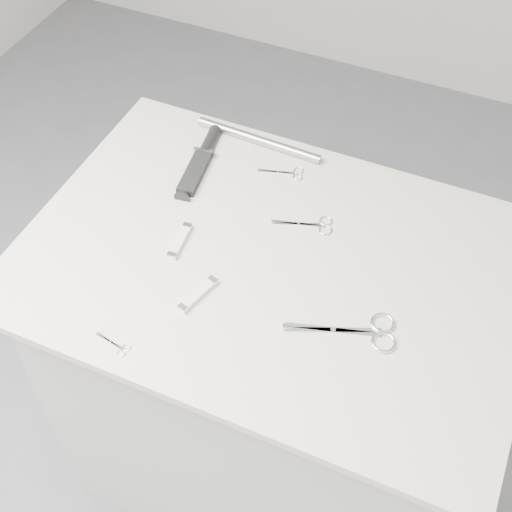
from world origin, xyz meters
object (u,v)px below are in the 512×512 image
at_px(tiny_scissors, 117,346).
at_px(sheathed_knife, 202,158).
at_px(pocket_knife_b, 198,294).
at_px(embroidery_scissors_a, 314,225).
at_px(pocket_knife_a, 180,241).
at_px(large_shears, 365,332).
at_px(embroidery_scissors_b, 288,173).
at_px(plinth, 271,383).
at_px(metal_rail, 259,140).

bearing_deg(tiny_scissors, sheathed_knife, 109.39).
bearing_deg(tiny_scissors, pocket_knife_b, 72.65).
bearing_deg(tiny_scissors, embroidery_scissors_a, 72.66).
distance_m(sheathed_knife, pocket_knife_a, 0.25).
height_order(tiny_scissors, pocket_knife_a, pocket_knife_a).
height_order(large_shears, embroidery_scissors_b, large_shears).
distance_m(embroidery_scissors_a, sheathed_knife, 0.31).
bearing_deg(pocket_knife_b, sheathed_knife, 40.93).
bearing_deg(pocket_knife_b, embroidery_scissors_b, 11.17).
bearing_deg(plinth, sheathed_knife, 142.11).
xyz_separation_m(sheathed_knife, pocket_knife_b, (0.16, -0.34, -0.00)).
height_order(large_shears, pocket_knife_a, pocket_knife_a).
bearing_deg(large_shears, pocket_knife_a, 152.45).
bearing_deg(plinth, embroidery_scissors_b, 105.97).
distance_m(plinth, large_shears, 0.53).
xyz_separation_m(large_shears, metal_rail, (-0.39, 0.40, 0.01)).
bearing_deg(metal_rail, tiny_scissors, -90.96).
distance_m(pocket_knife_b, metal_rail, 0.45).
bearing_deg(embroidery_scissors_a, sheathed_knife, 145.94).
height_order(sheathed_knife, pocket_knife_b, sheathed_knife).
height_order(embroidery_scissors_a, embroidery_scissors_b, same).
xyz_separation_m(plinth, sheathed_knife, (-0.26, 0.20, 0.48)).
bearing_deg(large_shears, tiny_scissors, -171.96).
xyz_separation_m(embroidery_scissors_a, pocket_knife_b, (-0.13, -0.26, 0.00)).
xyz_separation_m(plinth, embroidery_scissors_b, (-0.07, 0.24, 0.47)).
relative_size(embroidery_scissors_b, sheathed_knife, 0.46).
height_order(large_shears, sheathed_knife, sheathed_knife).
distance_m(large_shears, tiny_scissors, 0.45).
bearing_deg(embroidery_scissors_b, pocket_knife_a, -130.16).
bearing_deg(metal_rail, large_shears, -45.94).
bearing_deg(pocket_knife_b, metal_rail, 24.51).
bearing_deg(tiny_scissors, pocket_knife_a, 102.69).
relative_size(plinth, tiny_scissors, 12.41).
distance_m(plinth, pocket_knife_a, 0.51).
relative_size(pocket_knife_a, pocket_knife_b, 0.97).
height_order(embroidery_scissors_a, sheathed_knife, sheathed_knife).
relative_size(sheathed_knife, pocket_knife_b, 2.25).
relative_size(large_shears, sheathed_knife, 0.91).
distance_m(embroidery_scissors_b, tiny_scissors, 0.55).
distance_m(pocket_knife_a, metal_rail, 0.34).
height_order(tiny_scissors, metal_rail, metal_rail).
distance_m(embroidery_scissors_b, pocket_knife_b, 0.38).
bearing_deg(sheathed_knife, large_shears, -129.68).
bearing_deg(pocket_knife_a, tiny_scissors, 176.78).
bearing_deg(metal_rail, embroidery_scissors_a, -42.35).
bearing_deg(large_shears, sheathed_knife, 128.81).
bearing_deg(sheathed_knife, pocket_knife_a, -171.62).
height_order(large_shears, tiny_scissors, large_shears).
bearing_deg(large_shears, pocket_knife_b, 169.22).
bearing_deg(embroidery_scissors_a, plinth, -125.81).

